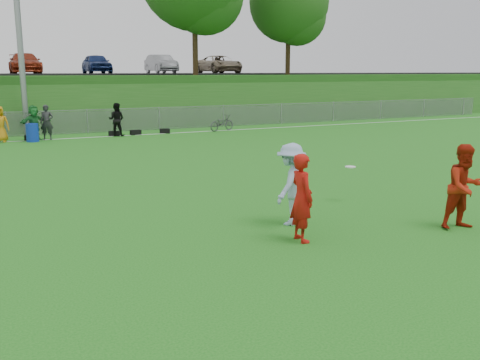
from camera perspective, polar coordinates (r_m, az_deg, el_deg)
ground at (r=11.20m, az=2.66°, el=-5.54°), size 120.00×120.00×0.00m
sideline_far at (r=28.07m, az=-15.18°, el=4.44°), size 60.00×0.10×0.01m
fence at (r=29.96m, az=-15.97°, el=6.06°), size 58.00×0.06×1.30m
light_pole at (r=30.47m, az=-22.72°, el=17.14°), size 1.20×0.40×12.15m
berm at (r=40.76m, az=-18.79°, el=8.44°), size 120.00×18.00×3.00m
parking_lot at (r=42.71m, az=-19.28°, el=10.61°), size 120.00×12.00×0.10m
tree_green_far at (r=41.50m, az=5.48°, el=17.98°), size 5.88×5.88×8.19m
car_row at (r=41.59m, az=-20.81°, el=11.56°), size 32.04×5.18×1.44m
spectator_row at (r=27.61m, az=-20.87°, el=5.73°), size 8.15×1.10×1.69m
gear_bags at (r=28.34m, az=-13.37°, el=4.85°), size 7.34×0.52×0.26m
player_red_left at (r=10.46m, az=6.61°, el=-1.89°), size 0.45×0.66×1.74m
player_red_center at (r=12.17m, az=22.84°, el=-0.68°), size 0.96×0.79×1.81m
player_blue at (r=11.59m, az=5.46°, el=-0.45°), size 1.32×1.22×1.78m
frisbee at (r=13.86m, az=11.69°, el=1.38°), size 0.27×0.27×0.03m
recycling_bin at (r=27.17m, az=-21.27°, el=4.73°), size 0.69×0.69×0.85m
bicycle at (r=29.95m, az=-1.97°, el=6.11°), size 1.79×1.12×0.89m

